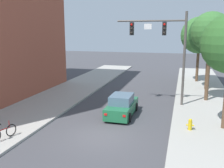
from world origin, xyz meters
The scene contains 10 objects.
ground_plane centered at (0.00, 0.00, 0.00)m, with size 120.00×120.00×0.00m, color #424247.
sidewalk_left centered at (-6.50, 0.00, 0.07)m, with size 5.00×60.00×0.15m, color #A8A59E.
sidewalk_right centered at (6.50, 0.00, 0.07)m, with size 5.00×60.00×0.15m, color #A8A59E.
traffic_signal_mast centered at (3.06, 7.74, 5.29)m, with size 5.61×0.38×7.50m.
car_lead_green centered at (0.35, 4.17, 0.72)m, with size 1.85×4.25×1.60m.
bicycle_leaning centered at (-5.02, -2.15, 0.54)m, with size 0.48×1.73×0.98m.
fire_hydrant centered at (5.16, 2.13, 0.51)m, with size 0.48×0.24×0.72m.
street_tree_second centered at (6.65, 9.88, 6.06)m, with size 3.31×3.31×7.61m.
street_tree_third centered at (6.97, 14.57, 5.80)m, with size 4.18×4.18×7.76m.
street_tree_farthest centered at (6.19, 18.75, 5.63)m, with size 4.29×4.29×7.64m.
Camera 1 is at (4.56, -13.79, 6.19)m, focal length 41.66 mm.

